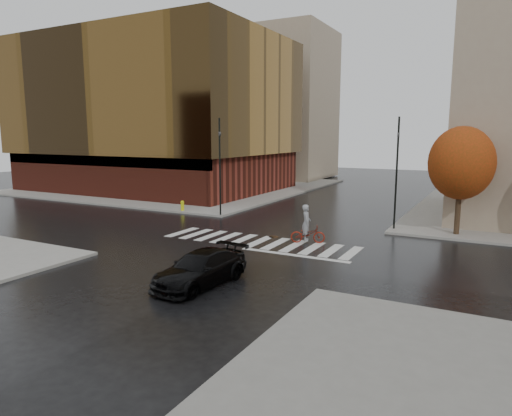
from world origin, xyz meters
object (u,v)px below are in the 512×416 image
(cyclist, at_px, (307,230))
(traffic_light_ne, at_px, (397,166))
(fire_hydrant, at_px, (182,205))
(traffic_light_nw, at_px, (220,161))
(sedan, at_px, (200,269))

(cyclist, xyz_separation_m, traffic_light_ne, (3.72, 5.74, 3.41))
(fire_hydrant, bearing_deg, traffic_light_nw, -3.09)
(traffic_light_ne, relative_size, fire_hydrant, 8.83)
(traffic_light_nw, bearing_deg, traffic_light_ne, 100.03)
(fire_hydrant, bearing_deg, sedan, -50.57)
(sedan, relative_size, fire_hydrant, 5.92)
(sedan, height_order, fire_hydrant, sedan)
(traffic_light_nw, xyz_separation_m, fire_hydrant, (-3.70, 0.20, -3.64))
(sedan, relative_size, cyclist, 2.15)
(sedan, distance_m, cyclist, 9.04)
(traffic_light_ne, height_order, fire_hydrant, traffic_light_ne)
(cyclist, xyz_separation_m, traffic_light_nw, (-8.88, 4.73, 3.47))
(sedan, bearing_deg, traffic_light_ne, 77.27)
(cyclist, height_order, traffic_light_nw, traffic_light_nw)
(sedan, xyz_separation_m, traffic_light_ne, (4.87, 14.70, 3.48))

